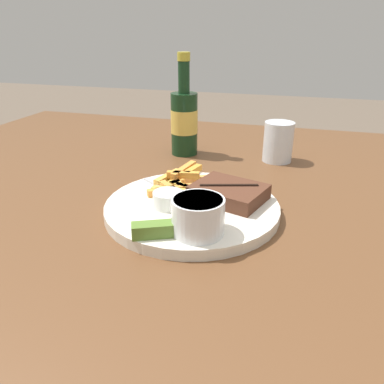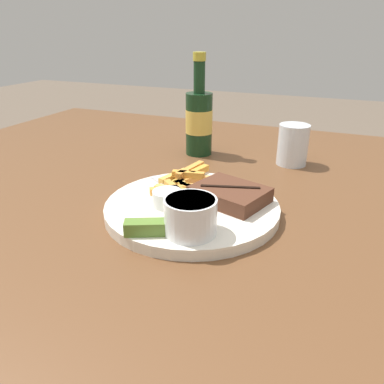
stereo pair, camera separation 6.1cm
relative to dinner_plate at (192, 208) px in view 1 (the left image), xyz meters
The scene contains 11 objects.
dining_table 0.08m from the dinner_plate, ahead, with size 1.51×1.28×0.78m.
dinner_plate is the anchor object (origin of this frame).
steak_portion 0.07m from the dinner_plate, 30.19° to the left, with size 0.14×0.12×0.03m.
fries_pile 0.08m from the dinner_plate, 122.52° to the left, with size 0.11×0.15×0.02m.
coleslaw_cup 0.10m from the dinner_plate, 68.81° to the right, with size 0.07×0.07×0.05m.
dipping_sauce_cup 0.05m from the dinner_plate, 144.41° to the right, with size 0.05×0.05×0.03m.
pickle_spear 0.12m from the dinner_plate, 100.32° to the right, with size 0.06×0.05×0.02m.
fork_utensil 0.08m from the dinner_plate, 145.97° to the left, with size 0.12×0.08×0.00m.
knife_utensil 0.04m from the dinner_plate, 47.54° to the left, with size 0.09×0.15×0.01m.
beer_bottle 0.33m from the dinner_plate, 109.53° to the left, with size 0.06×0.06×0.23m.
drinking_glass 0.33m from the dinner_plate, 69.73° to the left, with size 0.07×0.07×0.09m.
Camera 1 is at (0.16, -0.54, 1.06)m, focal length 35.00 mm.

